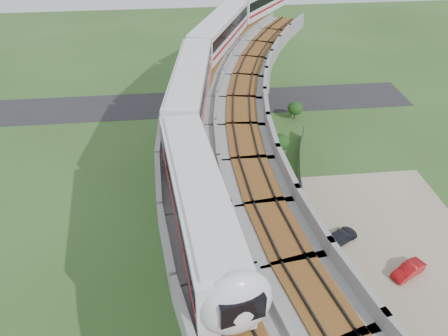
{
  "coord_description": "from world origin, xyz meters",
  "views": [
    {
      "loc": [
        -2.43,
        -25.91,
        27.94
      ],
      "look_at": [
        0.69,
        3.08,
        7.5
      ],
      "focal_mm": 35.0,
      "sensor_mm": 36.0,
      "label": 1
    }
  ],
  "objects": [
    {
      "name": "car_dark",
      "position": [
        10.95,
        1.18,
        0.57
      ],
      "size": [
        3.89,
        3.08,
        1.05
      ],
      "primitive_type": "imported",
      "rotation": [
        0.0,
        0.0,
        2.09
      ],
      "color": "black",
      "rests_on": "dirt_lot"
    },
    {
      "name": "ground",
      "position": [
        0.0,
        0.0,
        0.0
      ],
      "size": [
        160.0,
        160.0,
        0.0
      ],
      "primitive_type": "plane",
      "color": "#2E4C1E",
      "rests_on": "ground"
    },
    {
      "name": "dirt_lot",
      "position": [
        14.0,
        -2.0,
        0.02
      ],
      "size": [
        18.0,
        26.0,
        0.04
      ],
      "primitive_type": "cube",
      "color": "gray",
      "rests_on": "ground"
    },
    {
      "name": "asphalt_road",
      "position": [
        0.0,
        30.0,
        0.01
      ],
      "size": [
        60.0,
        8.0,
        0.03
      ],
      "primitive_type": "cube",
      "color": "#232326",
      "rests_on": "ground"
    },
    {
      "name": "tree_1",
      "position": [
        8.39,
        15.34,
        1.97
      ],
      "size": [
        2.23,
        2.23,
        2.92
      ],
      "color": "#382314",
      "rests_on": "ground"
    },
    {
      "name": "tree_0",
      "position": [
        12.35,
        24.08,
        1.56
      ],
      "size": [
        2.02,
        2.02,
        2.42
      ],
      "color": "#382314",
      "rests_on": "ground"
    },
    {
      "name": "tree_2",
      "position": [
        6.59,
        3.53,
        2.35
      ],
      "size": [
        2.55,
        2.55,
        3.44
      ],
      "color": "#382314",
      "rests_on": "ground"
    },
    {
      "name": "viaduct",
      "position": [
        3.84,
        0.0,
        9.05
      ],
      "size": [
        19.58,
        73.98,
        11.4
      ],
      "color": "#99968E",
      "rests_on": "ground"
    },
    {
      "name": "metro_train",
      "position": [
        2.24,
        14.93,
        12.31
      ],
      "size": [
        19.76,
        59.32,
        3.64
      ],
      "color": "silver",
      "rests_on": "ground"
    },
    {
      "name": "fence",
      "position": [
        9.75,
        0.0,
        0.75
      ],
      "size": [
        3.87,
        38.73,
        1.5
      ],
      "color": "#2D382D",
      "rests_on": "ground"
    },
    {
      "name": "tree_3",
      "position": [
        6.68,
        -5.13,
        2.32
      ],
      "size": [
        2.24,
        2.24,
        3.28
      ],
      "color": "#382314",
      "rests_on": "ground"
    },
    {
      "name": "car_red",
      "position": [
        15.26,
        -3.21,
        0.57
      ],
      "size": [
        3.36,
        2.46,
        1.05
      ],
      "primitive_type": "imported",
      "rotation": [
        0.0,
        0.0,
        -1.1
      ],
      "color": "#A50F12",
      "rests_on": "dirt_lot"
    }
  ]
}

